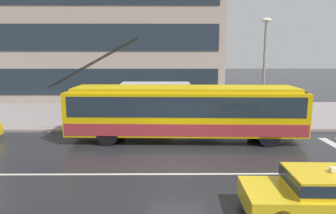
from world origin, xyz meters
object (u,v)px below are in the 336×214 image
(trolleybus, at_px, (185,111))
(pedestrian_at_shelter, at_px, (134,109))
(pedestrian_approaching_curb, at_px, (132,105))
(bus_shelter, at_px, (156,92))
(street_lamp, at_px, (264,63))
(taxi_oncoming_near, at_px, (329,192))

(trolleybus, xyz_separation_m, pedestrian_at_shelter, (-2.86, 2.73, -0.42))
(trolleybus, relative_size, pedestrian_at_shelter, 7.83)
(trolleybus, distance_m, pedestrian_approaching_curb, 5.22)
(trolleybus, bearing_deg, bus_shelter, 114.47)
(bus_shelter, relative_size, pedestrian_approaching_curb, 2.53)
(pedestrian_approaching_curb, distance_m, street_lamp, 8.39)
(taxi_oncoming_near, distance_m, pedestrian_approaching_curb, 13.56)
(bus_shelter, xyz_separation_m, street_lamp, (6.19, -1.27, 1.80))
(taxi_oncoming_near, height_order, pedestrian_approaching_curb, pedestrian_approaching_curb)
(trolleybus, distance_m, pedestrian_at_shelter, 3.97)
(bus_shelter, bearing_deg, trolleybus, -65.53)
(trolleybus, bearing_deg, taxi_oncoming_near, -66.28)
(trolleybus, height_order, street_lamp, street_lamp)
(street_lamp, bearing_deg, pedestrian_at_shelter, 176.28)
(bus_shelter, distance_m, pedestrian_approaching_curb, 1.89)
(pedestrian_approaching_curb, bearing_deg, trolleybus, -53.27)
(trolleybus, xyz_separation_m, street_lamp, (4.59, 2.24, 2.31))
(street_lamp, bearing_deg, trolleybus, -153.97)
(trolleybus, relative_size, street_lamp, 2.06)
(taxi_oncoming_near, xyz_separation_m, pedestrian_approaching_curb, (-6.51, 11.89, 0.40))
(trolleybus, relative_size, bus_shelter, 3.09)
(pedestrian_at_shelter, bearing_deg, street_lamp, -3.72)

